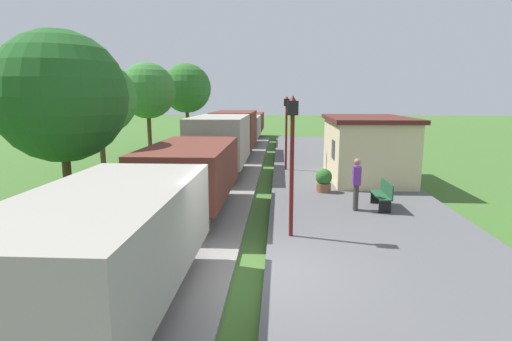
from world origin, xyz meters
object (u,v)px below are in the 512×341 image
object	(u,v)px
tree_trackside_mid	(61,97)
tree_field_left	(148,91)
person_waiting	(356,182)
bench_near_hut	(383,194)
lamp_post_near	(292,141)
lamp_post_far	(286,119)
tree_field_distant	(187,88)
potted_planter	(324,180)
tree_trackside_far	(99,98)
station_hut	(366,147)
freight_train	(228,140)

from	to	relation	value
tree_trackside_mid	tree_field_left	size ratio (longest dim) A/B	0.97
person_waiting	bench_near_hut	bearing A→B (deg)	-158.61
lamp_post_near	lamp_post_far	world-z (taller)	same
lamp_post_near	tree_field_distant	size ratio (longest dim) A/B	0.56
tree_trackside_mid	tree_field_distant	world-z (taller)	tree_field_distant
bench_near_hut	potted_planter	size ratio (longest dim) A/B	1.64
lamp_post_near	tree_field_left	distance (m)	19.84
tree_trackside_far	tree_field_left	world-z (taller)	tree_field_left
person_waiting	tree_field_left	xyz separation A→B (m)	(-11.53, 14.78, 3.12)
person_waiting	tree_trackside_mid	world-z (taller)	tree_trackside_mid
lamp_post_far	bench_near_hut	bearing A→B (deg)	-66.42
potted_planter	tree_trackside_far	bearing A→B (deg)	154.01
lamp_post_far	tree_trackside_mid	distance (m)	10.67
station_hut	bench_near_hut	distance (m)	5.33
station_hut	lamp_post_far	bearing A→B (deg)	151.86
potted_planter	tree_field_left	world-z (taller)	tree_field_left
tree_trackside_far	bench_near_hut	bearing A→B (deg)	-30.91
freight_train	lamp_post_near	size ratio (longest dim) A/B	10.59
station_hut	potted_planter	world-z (taller)	station_hut
lamp_post_far	tree_field_left	bearing A→B (deg)	141.92
bench_near_hut	tree_field_left	distance (m)	19.44
freight_train	tree_field_distant	world-z (taller)	tree_field_distant
lamp_post_near	tree_field_distant	xyz separation A→B (m)	(-8.07, 23.63, 1.78)
tree_field_left	potted_planter	bearing A→B (deg)	-48.61
person_waiting	tree_trackside_mid	distance (m)	9.91
freight_train	lamp_post_near	world-z (taller)	lamp_post_near
station_hut	tree_trackside_mid	distance (m)	12.55
station_hut	tree_field_distant	world-z (taller)	tree_field_distant
bench_near_hut	tree_trackside_mid	bearing A→B (deg)	-177.20
person_waiting	tree_trackside_mid	size ratio (longest dim) A/B	0.28
bench_near_hut	lamp_post_far	size ratio (longest dim) A/B	0.41
bench_near_hut	potted_planter	xyz separation A→B (m)	(-1.72, 2.27, 0.00)
station_hut	tree_trackside_mid	world-z (taller)	tree_trackside_mid
potted_planter	lamp_post_far	distance (m)	5.49
tree_trackside_mid	potted_planter	bearing A→B (deg)	17.63
freight_train	lamp_post_near	xyz separation A→B (m)	(3.22, -12.42, 1.30)
tree_trackside_far	lamp_post_near	bearing A→B (deg)	-47.54
station_hut	potted_planter	distance (m)	3.79
tree_trackside_mid	station_hut	bearing A→B (deg)	27.72
station_hut	potted_planter	bearing A→B (deg)	-126.34
tree_field_distant	tree_field_left	bearing A→B (deg)	-101.71
person_waiting	tree_trackside_far	bearing A→B (deg)	-30.48
bench_near_hut	person_waiting	world-z (taller)	person_waiting
bench_near_hut	tree_field_left	world-z (taller)	tree_field_left
bench_near_hut	tree_field_distant	distance (m)	23.82
person_waiting	lamp_post_far	size ratio (longest dim) A/B	0.46
potted_planter	tree_field_left	xyz separation A→B (m)	(-10.76, 12.21, 3.58)
lamp_post_near	tree_trackside_far	size ratio (longest dim) A/B	0.64
person_waiting	freight_train	bearing A→B (deg)	-57.70
freight_train	tree_trackside_far	distance (m)	7.16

